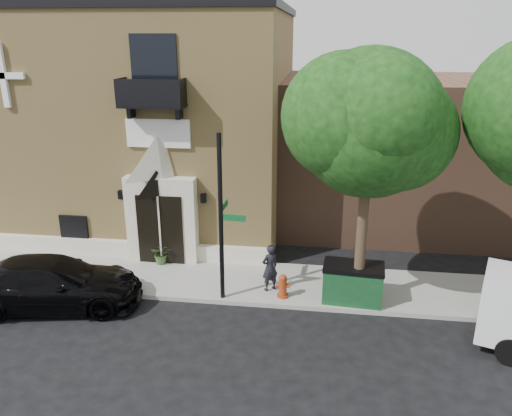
{
  "coord_description": "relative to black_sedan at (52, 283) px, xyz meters",
  "views": [
    {
      "loc": [
        4.71,
        -13.75,
        8.16
      ],
      "look_at": [
        2.58,
        2.0,
        2.62
      ],
      "focal_mm": 35.0,
      "sensor_mm": 36.0,
      "label": 1
    }
  ],
  "objects": [
    {
      "name": "church",
      "position": [
        0.51,
        8.73,
        3.84
      ],
      "size": [
        12.2,
        11.01,
        9.3
      ],
      "color": "tan",
      "rests_on": "ground"
    },
    {
      "name": "neighbour_building",
      "position": [
        15.5,
        9.78,
        2.4
      ],
      "size": [
        18.0,
        8.0,
        6.4
      ],
      "primitive_type": "cube",
      "color": "brown",
      "rests_on": "ground"
    },
    {
      "name": "sidewalk",
      "position": [
        4.5,
        2.28,
        -0.72
      ],
      "size": [
        42.0,
        3.0,
        0.15
      ],
      "primitive_type": "cube",
      "color": "gray",
      "rests_on": "ground"
    },
    {
      "name": "fire_hydrant",
      "position": [
        7.14,
        1.28,
        -0.26
      ],
      "size": [
        0.45,
        0.36,
        0.79
      ],
      "color": "maroon",
      "rests_on": "sidewalk"
    },
    {
      "name": "dumpster",
      "position": [
        9.35,
        1.38,
        -0.03
      ],
      "size": [
        1.95,
        1.21,
        1.22
      ],
      "rotation": [
        0.0,
        0.0,
        -0.08
      ],
      "color": "#103D20",
      "rests_on": "sidewalk"
    },
    {
      "name": "pedestrian_near",
      "position": [
        6.68,
        1.71,
        0.16
      ],
      "size": [
        0.7,
        0.67,
        1.61
      ],
      "primitive_type": "imported",
      "rotation": [
        0.0,
        0.0,
        3.81
      ],
      "color": "black",
      "rests_on": "sidewalk"
    },
    {
      "name": "street_sign",
      "position": [
        5.25,
        1.02,
        2.04
      ],
      "size": [
        0.85,
        0.86,
        5.34
      ],
      "rotation": [
        0.0,
        0.0,
        -0.07
      ],
      "color": "black",
      "rests_on": "sidewalk"
    },
    {
      "name": "black_sedan",
      "position": [
        0.0,
        0.0,
        0.0
      ],
      "size": [
        5.82,
        3.24,
        1.6
      ],
      "primitive_type": "imported",
      "rotation": [
        0.0,
        0.0,
        1.76
      ],
      "color": "black",
      "rests_on": "ground"
    },
    {
      "name": "planter",
      "position": [
        2.51,
        3.17,
        -0.26
      ],
      "size": [
        0.71,
        0.62,
        0.78
      ],
      "primitive_type": "imported",
      "rotation": [
        0.0,
        0.0,
        0.02
      ],
      "color": "#3C5C2C",
      "rests_on": "sidewalk"
    },
    {
      "name": "ground",
      "position": [
        3.5,
        0.78,
        -0.8
      ],
      "size": [
        120.0,
        120.0,
        0.0
      ],
      "primitive_type": "plane",
      "color": "black",
      "rests_on": "ground"
    },
    {
      "name": "street_tree_left",
      "position": [
        9.52,
        1.12,
        5.07
      ],
      "size": [
        4.97,
        4.38,
        7.77
      ],
      "color": "#38281C",
      "rests_on": "sidewalk"
    }
  ]
}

